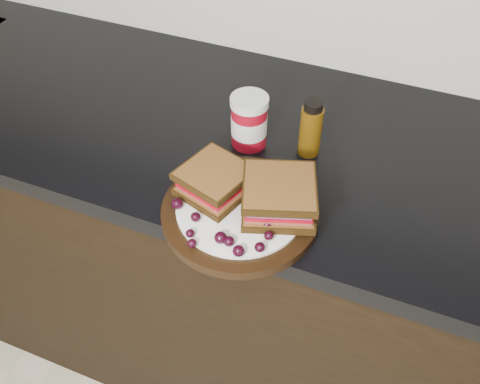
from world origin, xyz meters
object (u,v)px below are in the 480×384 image
(sandwich_left, at_px, (215,181))
(plate, at_px, (240,212))
(condiment_jar, at_px, (249,121))
(oil_bottle, at_px, (311,128))

(sandwich_left, bearing_deg, plate, -0.72)
(plate, relative_size, condiment_jar, 2.52)
(condiment_jar, bearing_deg, oil_bottle, 8.57)
(sandwich_left, xyz_separation_m, condiment_jar, (-0.00, 0.18, 0.01))
(condiment_jar, xyz_separation_m, oil_bottle, (0.12, 0.02, 0.01))
(sandwich_left, height_order, condiment_jar, condiment_jar)
(plate, bearing_deg, condiment_jar, 106.74)
(sandwich_left, relative_size, oil_bottle, 0.92)
(sandwich_left, height_order, oil_bottle, oil_bottle)
(oil_bottle, bearing_deg, condiment_jar, -171.43)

